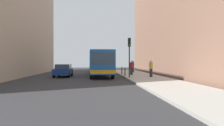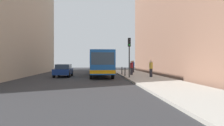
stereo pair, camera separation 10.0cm
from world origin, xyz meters
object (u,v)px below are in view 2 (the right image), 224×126
(traffic_light, at_px, (129,50))
(pedestrian_far_sidewalk, at_px, (133,66))
(car_behind_bus, at_px, (99,67))
(car_beside_bus, at_px, (63,70))
(pedestrian_mid_sidewalk, at_px, (132,68))
(bollard_near, at_px, (125,72))
(bollard_mid, at_px, (122,71))
(pedestrian_near_signal, at_px, (151,68))
(bus, at_px, (100,62))

(traffic_light, bearing_deg, pedestrian_far_sidewalk, 77.93)
(car_behind_bus, bearing_deg, car_beside_bus, 72.90)
(pedestrian_mid_sidewalk, height_order, pedestrian_far_sidewalk, pedestrian_far_sidewalk)
(car_beside_bus, bearing_deg, bollard_near, 171.32)
(car_behind_bus, relative_size, bollard_mid, 4.75)
(pedestrian_near_signal, distance_m, pedestrian_mid_sidewalk, 3.89)
(bollard_mid, height_order, pedestrian_mid_sidewalk, pedestrian_mid_sidewalk)
(car_behind_bus, height_order, pedestrian_near_signal, pedestrian_near_signal)
(pedestrian_far_sidewalk, bearing_deg, bus, 95.47)
(car_behind_bus, relative_size, traffic_light, 1.10)
(bus, height_order, bollard_near, bus)
(car_behind_bus, bearing_deg, pedestrian_far_sidewalk, 138.80)
(bollard_mid, bearing_deg, pedestrian_far_sidewalk, 63.71)
(car_behind_bus, distance_m, bollard_mid, 9.98)
(car_behind_bus, xyz_separation_m, bollard_mid, (2.76, -9.59, -0.16))
(bus, distance_m, pedestrian_mid_sidewalk, 3.95)
(car_beside_bus, distance_m, car_behind_bus, 12.18)
(bus, bearing_deg, pedestrian_near_signal, 145.15)
(car_behind_bus, distance_m, pedestrian_near_signal, 15.29)
(traffic_light, xyz_separation_m, pedestrian_near_signal, (2.49, 0.76, -1.95))
(bollard_near, bearing_deg, pedestrian_far_sidewalk, 73.34)
(pedestrian_far_sidewalk, bearing_deg, car_behind_bus, 1.83)
(bus, height_order, car_behind_bus, bus)
(car_beside_bus, height_order, pedestrian_mid_sidewalk, pedestrian_mid_sidewalk)
(bollard_mid, distance_m, pedestrian_near_signal, 5.41)
(pedestrian_mid_sidewalk, bearing_deg, traffic_light, 9.02)
(car_behind_bus, bearing_deg, bus, 93.69)
(car_beside_bus, height_order, traffic_light, traffic_light)
(traffic_light, relative_size, pedestrian_mid_sidewalk, 2.35)
(bollard_near, xyz_separation_m, pedestrian_far_sidewalk, (2.24, 7.50, 0.42))
(traffic_light, relative_size, bollard_near, 4.32)
(traffic_light, distance_m, pedestrian_near_signal, 3.25)
(bus, relative_size, bollard_near, 11.66)
(bus, relative_size, car_behind_bus, 2.45)
(bollard_mid, relative_size, pedestrian_mid_sidewalk, 0.54)
(car_beside_bus, xyz_separation_m, pedestrian_mid_sidewalk, (8.21, 0.60, 0.24))
(car_beside_bus, xyz_separation_m, traffic_light, (7.26, -3.73, 2.22))
(bus, distance_m, bollard_mid, 3.25)
(bus, bearing_deg, pedestrian_far_sidewalk, -133.11)
(pedestrian_far_sidewalk, bearing_deg, pedestrian_mid_sidewalk, 125.32)
(bus, distance_m, car_behind_bus, 10.80)
(car_beside_bus, xyz_separation_m, pedestrian_near_signal, (9.74, -2.97, 0.27))
(bus, relative_size, pedestrian_near_signal, 6.15)
(bollard_near, height_order, pedestrian_mid_sidewalk, pedestrian_mid_sidewalk)
(pedestrian_near_signal, relative_size, pedestrian_far_sidewalk, 1.01)
(car_beside_bus, xyz_separation_m, bollard_mid, (7.16, 1.76, -0.16))
(bollard_mid, bearing_deg, pedestrian_mid_sidewalk, -47.64)
(traffic_light, relative_size, pedestrian_far_sidewalk, 2.30)
(bus, relative_size, pedestrian_mid_sidewalk, 6.34)
(traffic_light, height_order, bollard_near, traffic_light)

